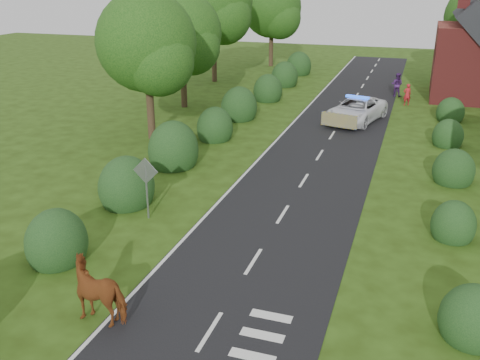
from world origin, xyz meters
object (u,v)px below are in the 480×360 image
(police_van, at_px, (356,110))
(pedestrian_red, at_px, (407,95))
(cow, at_px, (102,293))
(pedestrian_purple, at_px, (397,85))
(road_sign, at_px, (146,179))

(police_van, bearing_deg, pedestrian_red, 78.46)
(cow, distance_m, pedestrian_red, 30.81)
(pedestrian_red, relative_size, pedestrian_purple, 0.86)
(police_van, bearing_deg, cow, -84.95)
(pedestrian_red, bearing_deg, road_sign, 45.36)
(cow, xyz_separation_m, police_van, (4.05, 23.99, 0.03))
(police_van, distance_m, pedestrian_red, 6.70)
(cow, height_order, pedestrian_purple, pedestrian_purple)
(pedestrian_red, height_order, pedestrian_purple, pedestrian_purple)
(cow, xyz_separation_m, pedestrian_purple, (6.09, 32.95, 0.18))
(road_sign, bearing_deg, pedestrian_red, 69.48)
(police_van, height_order, pedestrian_purple, pedestrian_purple)
(cow, distance_m, police_van, 24.33)
(police_van, bearing_deg, pedestrian_purple, 91.76)
(pedestrian_red, bearing_deg, pedestrian_purple, -96.99)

